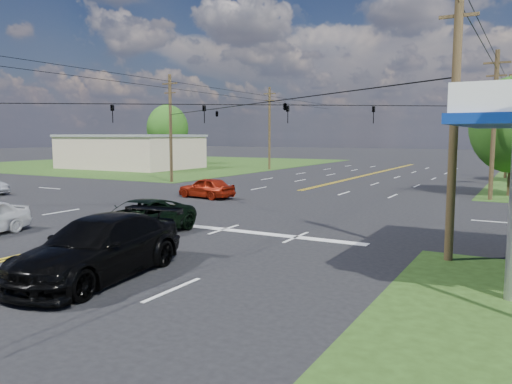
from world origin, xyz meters
The scene contains 15 objects.
ground centered at (0.00, 12.00, 0.00)m, with size 280.00×280.00×0.00m, color black.
grass_nw centered at (-35.00, 44.00, 0.00)m, with size 46.00×48.00×0.03m, color #233A12.
stop_bar centered at (5.00, 4.00, 0.00)m, with size 10.00×0.50×0.02m, color silver.
retail_nw centered at (-30.00, 34.00, 2.00)m, with size 16.00×11.00×4.00m, color beige.
pole_se centered at (13.00, 3.00, 4.92)m, with size 1.60×0.28×9.50m.
pole_nw centered at (-13.00, 21.00, 4.92)m, with size 1.60×0.28×9.50m.
pole_ne centered at (13.00, 21.00, 4.92)m, with size 1.60×0.28×9.50m.
pole_left_far centered at (-13.00, 40.00, 5.17)m, with size 1.60×0.28×10.00m.
pole_right_far centered at (13.00, 40.00, 5.17)m, with size 1.60×0.28×10.00m.
span_wire_signals centered at (0.00, 12.00, 6.00)m, with size 26.00×18.00×1.13m.
power_lines centered at (0.00, 10.00, 8.60)m, with size 26.04×100.00×0.64m.
tree_far_l centered at (-32.00, 44.00, 5.19)m, with size 6.08×6.08×8.72m.
pickup_dkgreen centered at (1.10, 1.27, 0.73)m, with size 2.44×5.29×1.47m, color black.
suv_black centered at (4.35, -4.06, 0.89)m, with size 2.50×6.14×1.78m, color black.
sedan_red centered at (-3.67, 13.00, 0.69)m, with size 1.63×4.05×1.38m, color maroon.
Camera 1 is at (15.29, -14.29, 4.14)m, focal length 35.00 mm.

